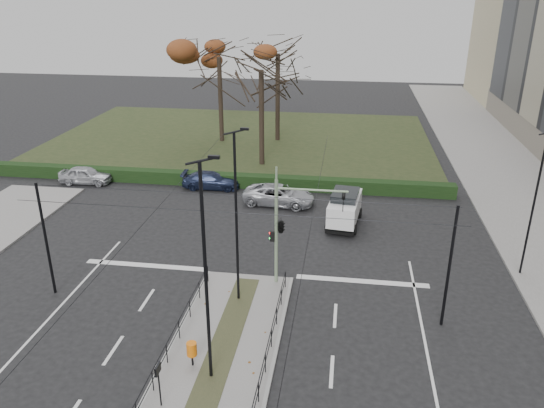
{
  "coord_description": "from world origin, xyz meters",
  "views": [
    {
      "loc": [
        4.79,
        -19.55,
        14.57
      ],
      "look_at": [
        0.85,
        7.48,
        3.3
      ],
      "focal_mm": 35.0,
      "sensor_mm": 36.0,
      "label": 1
    }
  ],
  "objects_px": {
    "litter_bin": "(192,349)",
    "parked_car_first": "(85,175)",
    "parked_car_third": "(211,180)",
    "streetlamp_median_far": "(237,217)",
    "parked_car_fourth": "(279,195)",
    "bare_tree_center": "(278,60)",
    "traffic_light": "(283,225)",
    "rust_tree": "(219,57)",
    "info_panel": "(158,374)",
    "white_van": "(345,207)",
    "bare_tree_near": "(261,77)",
    "streetlamp_sidewalk": "(534,204)",
    "streetlamp_median_near": "(206,273)"
  },
  "relations": [
    {
      "from": "litter_bin",
      "to": "white_van",
      "type": "relative_size",
      "value": 0.24
    },
    {
      "from": "info_panel",
      "to": "white_van",
      "type": "relative_size",
      "value": 0.42
    },
    {
      "from": "rust_tree",
      "to": "traffic_light",
      "type": "bearing_deg",
      "value": -70.27
    },
    {
      "from": "litter_bin",
      "to": "rust_tree",
      "type": "relative_size",
      "value": 0.1
    },
    {
      "from": "parked_car_first",
      "to": "parked_car_third",
      "type": "distance_m",
      "value": 10.13
    },
    {
      "from": "traffic_light",
      "to": "bare_tree_near",
      "type": "bearing_deg",
      "value": 102.37
    },
    {
      "from": "streetlamp_median_far",
      "to": "parked_car_fourth",
      "type": "relative_size",
      "value": 1.71
    },
    {
      "from": "streetlamp_sidewalk",
      "to": "parked_car_third",
      "type": "distance_m",
      "value": 22.88
    },
    {
      "from": "traffic_light",
      "to": "streetlamp_median_near",
      "type": "relative_size",
      "value": 0.62
    },
    {
      "from": "litter_bin",
      "to": "parked_car_first",
      "type": "xyz_separation_m",
      "value": [
        -14.59,
        20.13,
        -0.22
      ]
    },
    {
      "from": "traffic_light",
      "to": "parked_car_fourth",
      "type": "xyz_separation_m",
      "value": [
        -1.63,
        10.93,
        -2.75
      ]
    },
    {
      "from": "streetlamp_sidewalk",
      "to": "parked_car_fourth",
      "type": "distance_m",
      "value": 16.82
    },
    {
      "from": "parked_car_third",
      "to": "parked_car_fourth",
      "type": "distance_m",
      "value": 6.17
    },
    {
      "from": "info_panel",
      "to": "bare_tree_center",
      "type": "relative_size",
      "value": 0.16
    },
    {
      "from": "parked_car_third",
      "to": "white_van",
      "type": "relative_size",
      "value": 1.0
    },
    {
      "from": "traffic_light",
      "to": "white_van",
      "type": "distance_m",
      "value": 8.96
    },
    {
      "from": "streetlamp_sidewalk",
      "to": "white_van",
      "type": "relative_size",
      "value": 1.8
    },
    {
      "from": "info_panel",
      "to": "white_van",
      "type": "height_order",
      "value": "white_van"
    },
    {
      "from": "parked_car_first",
      "to": "rust_tree",
      "type": "height_order",
      "value": "rust_tree"
    },
    {
      "from": "parked_car_first",
      "to": "traffic_light",
      "type": "bearing_deg",
      "value": -129.01
    },
    {
      "from": "streetlamp_median_far",
      "to": "rust_tree",
      "type": "xyz_separation_m",
      "value": [
        -7.6,
        28.49,
        3.7
      ]
    },
    {
      "from": "streetlamp_median_near",
      "to": "bare_tree_near",
      "type": "height_order",
      "value": "bare_tree_near"
    },
    {
      "from": "bare_tree_near",
      "to": "litter_bin",
      "type": "bearing_deg",
      "value": -86.76
    },
    {
      "from": "traffic_light",
      "to": "parked_car_first",
      "type": "xyz_separation_m",
      "value": [
        -17.4,
        13.03,
        -2.76
      ]
    },
    {
      "from": "white_van",
      "to": "info_panel",
      "type": "bearing_deg",
      "value": -109.99
    },
    {
      "from": "streetlamp_median_far",
      "to": "parked_car_fourth",
      "type": "xyz_separation_m",
      "value": [
        0.31,
        12.83,
        -3.86
      ]
    },
    {
      "from": "bare_tree_center",
      "to": "bare_tree_near",
      "type": "bearing_deg",
      "value": -92.09
    },
    {
      "from": "parked_car_third",
      "to": "bare_tree_center",
      "type": "xyz_separation_m",
      "value": [
        3.25,
        14.3,
        7.31
      ]
    },
    {
      "from": "rust_tree",
      "to": "bare_tree_center",
      "type": "distance_m",
      "value": 5.63
    },
    {
      "from": "white_van",
      "to": "rust_tree",
      "type": "distance_m",
      "value": 23.45
    },
    {
      "from": "litter_bin",
      "to": "parked_car_first",
      "type": "height_order",
      "value": "parked_car_first"
    },
    {
      "from": "parked_car_first",
      "to": "rust_tree",
      "type": "relative_size",
      "value": 0.38
    },
    {
      "from": "litter_bin",
      "to": "parked_car_third",
      "type": "relative_size",
      "value": 0.24
    },
    {
      "from": "streetlamp_sidewalk",
      "to": "parked_car_fourth",
      "type": "xyz_separation_m",
      "value": [
        -14.32,
        8.11,
        -3.5
      ]
    },
    {
      "from": "streetlamp_median_far",
      "to": "bare_tree_center",
      "type": "height_order",
      "value": "bare_tree_center"
    },
    {
      "from": "info_panel",
      "to": "streetlamp_median_near",
      "type": "distance_m",
      "value": 4.0
    },
    {
      "from": "streetlamp_median_near",
      "to": "streetlamp_sidewalk",
      "type": "relative_size",
      "value": 1.15
    },
    {
      "from": "parked_car_third",
      "to": "rust_tree",
      "type": "bearing_deg",
      "value": 6.89
    },
    {
      "from": "parked_car_third",
      "to": "bare_tree_near",
      "type": "xyz_separation_m",
      "value": [
        2.95,
        6.29,
        6.94
      ]
    },
    {
      "from": "streetlamp_median_far",
      "to": "rust_tree",
      "type": "distance_m",
      "value": 29.72
    },
    {
      "from": "rust_tree",
      "to": "litter_bin",
      "type": "bearing_deg",
      "value": -78.7
    },
    {
      "from": "parked_car_first",
      "to": "bare_tree_center",
      "type": "height_order",
      "value": "bare_tree_center"
    },
    {
      "from": "streetlamp_median_far",
      "to": "info_panel",
      "type": "bearing_deg",
      "value": -100.49
    },
    {
      "from": "streetlamp_median_near",
      "to": "bare_tree_center",
      "type": "relative_size",
      "value": 0.82
    },
    {
      "from": "parked_car_first",
      "to": "rust_tree",
      "type": "distance_m",
      "value": 17.41
    },
    {
      "from": "parked_car_fourth",
      "to": "rust_tree",
      "type": "xyz_separation_m",
      "value": [
        -7.91,
        15.66,
        7.56
      ]
    },
    {
      "from": "bare_tree_center",
      "to": "streetlamp_median_near",
      "type": "bearing_deg",
      "value": -86.51
    },
    {
      "from": "streetlamp_median_far",
      "to": "bare_tree_near",
      "type": "relative_size",
      "value": 0.81
    },
    {
      "from": "traffic_light",
      "to": "rust_tree",
      "type": "xyz_separation_m",
      "value": [
        -9.54,
        26.59,
        4.82
      ]
    },
    {
      "from": "litter_bin",
      "to": "streetlamp_median_near",
      "type": "relative_size",
      "value": 0.12
    }
  ]
}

